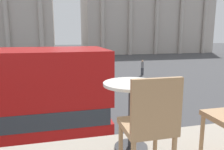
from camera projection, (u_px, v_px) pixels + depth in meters
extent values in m
cylinder|color=black|center=(61.00, 147.00, 8.09)|extent=(1.08, 0.22, 1.08)
cylinder|color=#2D2D30|center=(131.00, 147.00, 2.38)|extent=(0.36, 0.36, 0.02)
cylinder|color=#2D2D30|center=(132.00, 117.00, 2.31)|extent=(0.07, 0.07, 0.68)
cylinder|color=silver|center=(132.00, 84.00, 2.25)|extent=(0.60, 0.60, 0.03)
cylinder|color=#A87F56|center=(121.00, 146.00, 1.98)|extent=(0.04, 0.04, 0.44)
cylinder|color=#A87F56|center=(155.00, 141.00, 2.06)|extent=(0.04, 0.04, 0.44)
cube|color=#A87F56|center=(146.00, 126.00, 1.82)|extent=(0.40, 0.40, 0.05)
cube|color=#A87F56|center=(157.00, 106.00, 1.60)|extent=(0.40, 0.04, 0.42)
cylinder|color=#A87F56|center=(202.00, 136.00, 2.17)|extent=(0.04, 0.04, 0.44)
cylinder|color=#BCB2A8|center=(5.00, 13.00, 39.59)|extent=(0.90, 0.90, 16.87)
cylinder|color=#BCB2A8|center=(40.00, 14.00, 41.02)|extent=(0.90, 0.90, 16.87)
cube|color=#BCB2A8|center=(144.00, 18.00, 58.02)|extent=(32.32, 14.38, 18.13)
cylinder|color=#BCB2A8|center=(103.00, 20.00, 47.94)|extent=(0.90, 0.90, 15.41)
cylinder|color=#BCB2A8|center=(130.00, 21.00, 49.46)|extent=(0.90, 0.90, 15.41)
cylinder|color=#BCB2A8|center=(157.00, 21.00, 50.98)|extent=(0.90, 0.90, 15.41)
cylinder|color=#BCB2A8|center=(181.00, 22.00, 52.50)|extent=(0.90, 0.90, 15.41)
cylinder|color=#BCB2A8|center=(205.00, 22.00, 54.03)|extent=(0.90, 0.90, 15.41)
cylinder|color=black|center=(5.00, 85.00, 13.29)|extent=(0.12, 0.12, 3.21)
cube|color=black|center=(6.00, 66.00, 13.13)|extent=(0.20, 0.24, 0.70)
sphere|color=green|center=(8.00, 64.00, 13.12)|extent=(0.14, 0.14, 0.14)
cylinder|color=black|center=(34.00, 68.00, 18.84)|extent=(0.12, 0.12, 3.52)
cube|color=black|center=(36.00, 53.00, 18.64)|extent=(0.20, 0.24, 0.70)
sphere|color=gold|center=(37.00, 51.00, 18.64)|extent=(0.14, 0.14, 0.14)
cylinder|color=black|center=(85.00, 66.00, 30.61)|extent=(0.60, 0.18, 0.60)
cylinder|color=black|center=(87.00, 68.00, 28.94)|extent=(0.60, 0.18, 0.60)
cylinder|color=black|center=(65.00, 67.00, 29.95)|extent=(0.60, 0.18, 0.60)
cylinder|color=black|center=(65.00, 69.00, 28.28)|extent=(0.60, 0.18, 0.60)
cube|color=#B2B5BA|center=(75.00, 65.00, 29.40)|extent=(4.20, 1.75, 0.55)
cube|color=#2D3842|center=(74.00, 61.00, 29.25)|extent=(1.89, 1.61, 0.50)
cylinder|color=#282B33|center=(36.00, 75.00, 23.18)|extent=(0.14, 0.14, 0.82)
cylinder|color=#282B33|center=(38.00, 75.00, 23.22)|extent=(0.14, 0.14, 0.82)
cylinder|color=silver|center=(37.00, 68.00, 23.07)|extent=(0.32, 0.32, 0.65)
sphere|color=tan|center=(36.00, 64.00, 22.99)|extent=(0.22, 0.22, 0.22)
cylinder|color=#282B33|center=(141.00, 72.00, 25.21)|extent=(0.14, 0.14, 0.86)
cylinder|color=#282B33|center=(143.00, 71.00, 25.25)|extent=(0.14, 0.14, 0.86)
cylinder|color=slate|center=(142.00, 65.00, 25.09)|extent=(0.32, 0.32, 0.68)
sphere|color=tan|center=(142.00, 61.00, 25.01)|extent=(0.23, 0.23, 0.23)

